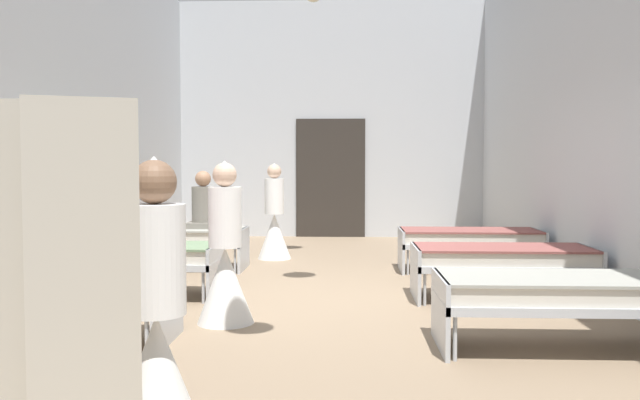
# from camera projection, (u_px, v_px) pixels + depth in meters

# --- Properties ---
(ground_plane) EXTENTS (6.74, 12.98, 0.10)m
(ground_plane) POSITION_uv_depth(u_px,v_px,m) (315.00, 302.00, 7.10)
(ground_plane) COLOR #8C755B
(room_shell) EXTENTS (6.54, 12.58, 4.78)m
(room_shell) POSITION_uv_depth(u_px,v_px,m) (320.00, 91.00, 8.30)
(room_shell) COLOR silver
(room_shell) RESTS_ON ground
(bed_left_row_0) EXTENTS (1.90, 0.84, 0.57)m
(bed_left_row_0) POSITION_uv_depth(u_px,v_px,m) (54.00, 289.00, 5.26)
(bed_left_row_0) COLOR #B7BCC1
(bed_left_row_0) RESTS_ON ground
(bed_right_row_0) EXTENTS (1.90, 0.84, 0.57)m
(bed_right_row_0) POSITION_uv_depth(u_px,v_px,m) (560.00, 294.00, 5.09)
(bed_right_row_0) COLOR #B7BCC1
(bed_right_row_0) RESTS_ON ground
(bed_left_row_1) EXTENTS (1.90, 0.84, 0.57)m
(bed_left_row_1) POSITION_uv_depth(u_px,v_px,m) (132.00, 257.00, 7.16)
(bed_left_row_1) COLOR #B7BCC1
(bed_left_row_1) RESTS_ON ground
(bed_right_row_1) EXTENTS (1.90, 0.84, 0.57)m
(bed_right_row_1) POSITION_uv_depth(u_px,v_px,m) (502.00, 259.00, 6.98)
(bed_right_row_1) COLOR #B7BCC1
(bed_right_row_1) RESTS_ON ground
(bed_left_row_2) EXTENTS (1.90, 0.84, 0.57)m
(bed_left_row_2) POSITION_uv_depth(u_px,v_px,m) (177.00, 238.00, 9.06)
(bed_left_row_2) COLOR #B7BCC1
(bed_left_row_2) RESTS_ON ground
(bed_right_row_2) EXTENTS (1.90, 0.84, 0.57)m
(bed_right_row_2) POSITION_uv_depth(u_px,v_px,m) (469.00, 239.00, 8.88)
(bed_right_row_2) COLOR #B7BCC1
(bed_right_row_2) RESTS_ON ground
(nurse_near_aisle) EXTENTS (0.52, 0.52, 1.49)m
(nurse_near_aisle) POSITION_uv_depth(u_px,v_px,m) (274.00, 225.00, 10.07)
(nurse_near_aisle) COLOR white
(nurse_near_aisle) RESTS_ON ground
(nurse_mid_aisle) EXTENTS (0.52, 0.52, 1.49)m
(nurse_mid_aisle) POSITION_uv_depth(u_px,v_px,m) (225.00, 266.00, 5.92)
(nurse_mid_aisle) COLOR white
(nurse_mid_aisle) RESTS_ON ground
(nurse_far_aisle) EXTENTS (0.52, 0.52, 1.49)m
(nurse_far_aisle) POSITION_uv_depth(u_px,v_px,m) (156.00, 348.00, 3.23)
(nurse_far_aisle) COLOR white
(nurse_far_aisle) RESTS_ON ground
(patient_seated_primary) EXTENTS (0.44, 0.44, 0.80)m
(patient_seated_primary) POSITION_uv_depth(u_px,v_px,m) (203.00, 207.00, 9.10)
(patient_seated_primary) COLOR slate
(patient_seated_primary) RESTS_ON bed_left_row_2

